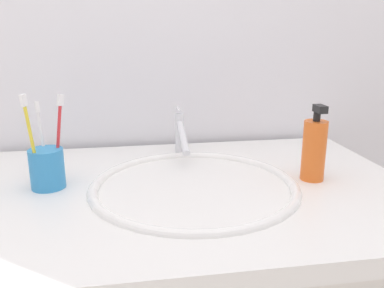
# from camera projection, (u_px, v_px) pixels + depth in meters

# --- Properties ---
(tiled_wall_back) EXTENTS (2.22, 0.04, 2.40)m
(tiled_wall_back) POSITION_uv_depth(u_px,v_px,m) (166.00, 18.00, 1.15)
(tiled_wall_back) COLOR silver
(tiled_wall_back) RESTS_ON ground
(sink_basin) EXTENTS (0.46, 0.46, 0.11)m
(sink_basin) POSITION_uv_depth(u_px,v_px,m) (194.00, 201.00, 0.90)
(sink_basin) COLOR white
(sink_basin) RESTS_ON vanity_counter
(faucet) EXTENTS (0.02, 0.17, 0.13)m
(faucet) POSITION_uv_depth(u_px,v_px,m) (181.00, 135.00, 1.08)
(faucet) COLOR silver
(faucet) RESTS_ON sink_basin
(toothbrush_cup) EXTENTS (0.07, 0.07, 0.09)m
(toothbrush_cup) POSITION_uv_depth(u_px,v_px,m) (47.00, 169.00, 0.87)
(toothbrush_cup) COLOR #338CCC
(toothbrush_cup) RESTS_ON vanity_counter
(toothbrush_red) EXTENTS (0.04, 0.03, 0.20)m
(toothbrush_red) POSITION_uv_depth(u_px,v_px,m) (59.00, 134.00, 0.87)
(toothbrush_red) COLOR red
(toothbrush_red) RESTS_ON toothbrush_cup
(toothbrush_white) EXTENTS (0.03, 0.05, 0.18)m
(toothbrush_white) POSITION_uv_depth(u_px,v_px,m) (42.00, 137.00, 0.88)
(toothbrush_white) COLOR white
(toothbrush_white) RESTS_ON toothbrush_cup
(toothbrush_yellow) EXTENTS (0.02, 0.03, 0.21)m
(toothbrush_yellow) POSITION_uv_depth(u_px,v_px,m) (31.00, 137.00, 0.82)
(toothbrush_yellow) COLOR yellow
(toothbrush_yellow) RESTS_ON toothbrush_cup
(soap_dispenser) EXTENTS (0.05, 0.06, 0.18)m
(soap_dispenser) POSITION_uv_depth(u_px,v_px,m) (314.00, 149.00, 0.91)
(soap_dispenser) COLOR orange
(soap_dispenser) RESTS_ON vanity_counter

